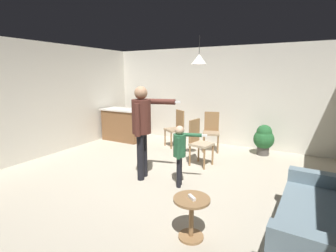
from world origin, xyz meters
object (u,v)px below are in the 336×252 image
(person_adult, at_px, (142,123))
(spare_remote_on_table, at_px, (192,197))
(dining_chair_near_wall, at_px, (176,127))
(dining_chair_centre_back, at_px, (199,141))
(kitchen_counter, at_px, (124,124))
(side_table_by_couch, at_px, (191,213))
(dining_chair_by_counter, at_px, (211,130))
(potted_plant_corner, at_px, (264,138))
(person_child, at_px, (180,149))
(couch_floral, at_px, (326,223))

(person_adult, distance_m, spare_remote_on_table, 2.06)
(dining_chair_near_wall, xyz_separation_m, dining_chair_centre_back, (1.09, -1.07, 0.00))
(kitchen_counter, bearing_deg, person_adult, -44.40)
(side_table_by_couch, bearing_deg, dining_chair_by_counter, 105.81)
(potted_plant_corner, bearing_deg, kitchen_counter, -172.57)
(person_child, height_order, dining_chair_by_counter, person_child)
(kitchen_counter, distance_m, potted_plant_corner, 3.97)
(kitchen_counter, bearing_deg, potted_plant_corner, 7.43)
(kitchen_counter, xyz_separation_m, spare_remote_on_table, (3.69, -3.35, 0.06))
(kitchen_counter, height_order, dining_chair_by_counter, dining_chair_by_counter)
(potted_plant_corner, relative_size, spare_remote_on_table, 5.80)
(couch_floral, height_order, person_adult, person_adult)
(person_adult, distance_m, dining_chair_by_counter, 2.48)
(couch_floral, distance_m, side_table_by_couch, 1.48)
(kitchen_counter, height_order, potted_plant_corner, kitchen_counter)
(side_table_by_couch, xyz_separation_m, dining_chair_by_counter, (-1.02, 3.60, 0.22))
(kitchen_counter, relative_size, dining_chair_near_wall, 1.26)
(couch_floral, height_order, dining_chair_by_counter, same)
(side_table_by_couch, relative_size, dining_chair_by_counter, 0.52)
(person_child, bearing_deg, potted_plant_corner, 141.49)
(kitchen_counter, distance_m, person_adult, 3.06)
(dining_chair_near_wall, bearing_deg, couch_floral, 171.83)
(dining_chair_by_counter, relative_size, dining_chair_near_wall, 1.00)
(person_adult, bearing_deg, spare_remote_on_table, 37.18)
(dining_chair_by_counter, bearing_deg, dining_chair_centre_back, 77.90)
(side_table_by_couch, relative_size, spare_remote_on_table, 4.00)
(side_table_by_couch, relative_size, person_adult, 0.30)
(person_child, relative_size, dining_chair_centre_back, 1.10)
(dining_chair_by_counter, relative_size, dining_chair_centre_back, 1.00)
(person_child, bearing_deg, dining_chair_near_wall, -168.78)
(kitchen_counter, height_order, side_table_by_couch, kitchen_counter)
(person_adult, relative_size, dining_chair_by_counter, 1.75)
(dining_chair_near_wall, bearing_deg, side_table_by_couch, 152.85)
(potted_plant_corner, bearing_deg, person_adult, -124.31)
(dining_chair_by_counter, height_order, potted_plant_corner, dining_chair_by_counter)
(couch_floral, xyz_separation_m, person_adult, (-2.93, 0.71, 0.75))
(person_child, distance_m, potted_plant_corner, 2.80)
(dining_chair_by_counter, xyz_separation_m, dining_chair_near_wall, (-0.97, -0.10, 0.00))
(couch_floral, height_order, side_table_by_couch, couch_floral)
(couch_floral, bearing_deg, potted_plant_corner, 21.63)
(spare_remote_on_table, bearing_deg, dining_chair_near_wall, 119.59)
(person_child, height_order, potted_plant_corner, person_child)
(couch_floral, distance_m, potted_plant_corner, 3.52)
(couch_floral, relative_size, kitchen_counter, 1.46)
(kitchen_counter, relative_size, potted_plant_corner, 1.67)
(dining_chair_by_counter, distance_m, potted_plant_corner, 1.29)
(person_adult, distance_m, person_child, 0.87)
(spare_remote_on_table, bearing_deg, person_adult, 141.13)
(couch_floral, height_order, spare_remote_on_table, couch_floral)
(dining_chair_near_wall, distance_m, potted_plant_corner, 2.26)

